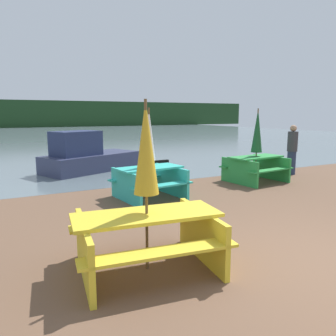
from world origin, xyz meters
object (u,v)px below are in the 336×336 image
picnic_table_yellow (147,235)px  signboard (159,174)px  boat (87,157)px  picnic_table_green (256,166)px  umbrella_white (149,135)px  umbrella_darkgreen (257,131)px  picnic_table_teal (149,180)px  person (292,150)px  umbrella_gold (146,148)px

picnic_table_yellow → signboard: signboard is taller
boat → picnic_table_green: bearing=-69.1°
picnic_table_yellow → signboard: bearing=61.9°
umbrella_white → umbrella_darkgreen: size_ratio=0.99×
boat → signboard: (1.07, -3.50, -0.13)m
picnic_table_yellow → boat: (1.15, 7.64, 0.05)m
picnic_table_green → umbrella_white: bearing=-175.3°
picnic_table_teal → person: (5.43, 0.66, 0.37)m
picnic_table_yellow → umbrella_white: (1.52, 3.25, 1.04)m
umbrella_gold → person: umbrella_gold is taller
umbrella_gold → boat: bearing=81.5°
umbrella_gold → picnic_table_green: bearing=34.9°
picnic_table_yellow → picnic_table_teal: (1.52, 3.25, -0.01)m
umbrella_gold → signboard: 4.84m
picnic_table_yellow → picnic_table_teal: size_ratio=1.19×
umbrella_gold → signboard: (2.21, 4.14, -1.18)m
picnic_table_teal → boat: size_ratio=0.46×
umbrella_white → boat: 4.51m
signboard → boat: bearing=106.9°
person → umbrella_darkgreen: bearing=-169.0°
umbrella_white → picnic_table_green: bearing=4.7°
picnic_table_yellow → umbrella_darkgreen: bearing=34.9°
picnic_table_green → boat: 5.67m
picnic_table_green → person: size_ratio=1.09×
person → boat: bearing=147.3°
umbrella_white → umbrella_darkgreen: 3.57m
picnic_table_yellow → picnic_table_green: size_ratio=1.13×
picnic_table_yellow → umbrella_white: size_ratio=0.94×
umbrella_white → umbrella_darkgreen: (3.55, 0.29, -0.01)m
umbrella_gold → boat: 7.79m
umbrella_darkgreen → picnic_table_green: bearing=180.0°
signboard → picnic_table_green: bearing=-11.7°
picnic_table_green → boat: bearing=133.8°
umbrella_gold → boat: (1.15, 7.64, -1.05)m
picnic_table_teal → signboard: bearing=52.0°
person → signboard: bearing=177.3°
umbrella_darkgreen → signboard: bearing=168.3°
picnic_table_green → picnic_table_yellow: bearing=-145.1°
picnic_table_teal → picnic_table_green: size_ratio=0.95×
picnic_table_green → umbrella_white: size_ratio=0.83×
picnic_table_yellow → picnic_table_teal: bearing=64.9°
picnic_table_yellow → picnic_table_green: picnic_table_green is taller
umbrella_white → umbrella_darkgreen: bearing=4.7°
picnic_table_teal → umbrella_white: bearing=0.0°
picnic_table_yellow → boat: size_ratio=0.55×
picnic_table_yellow → signboard: (2.21, 4.14, -0.08)m
picnic_table_teal → umbrella_darkgreen: umbrella_darkgreen is taller
umbrella_gold → umbrella_white: 3.59m
picnic_table_green → umbrella_darkgreen: 1.04m
umbrella_white → signboard: bearing=52.0°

